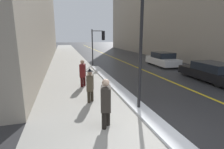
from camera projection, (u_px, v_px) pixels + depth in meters
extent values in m
plane|color=#2D2D30|center=(162.00, 137.00, 5.12)|extent=(160.00, 160.00, 0.00)
cube|color=#9E9B93|center=(70.00, 64.00, 18.69)|extent=(4.00, 80.00, 0.01)
cube|color=gold|center=(123.00, 61.00, 20.28)|extent=(0.16, 80.00, 0.00)
cube|color=white|center=(114.00, 85.00, 10.43)|extent=(0.65, 13.15, 0.10)
cylinder|color=black|center=(141.00, 44.00, 6.48)|extent=(0.12, 0.12, 5.21)
cylinder|color=black|center=(92.00, 48.00, 17.38)|extent=(0.11, 0.11, 3.53)
cylinder|color=black|center=(98.00, 31.00, 17.12)|extent=(1.10, 0.20, 0.07)
cube|color=black|center=(103.00, 36.00, 17.30)|extent=(0.32, 0.23, 0.90)
sphere|color=red|center=(103.00, 33.00, 17.35)|extent=(0.19, 0.19, 0.19)
sphere|color=orange|center=(103.00, 36.00, 17.41)|extent=(0.19, 0.19, 0.19)
sphere|color=green|center=(103.00, 39.00, 17.48)|extent=(0.19, 0.19, 0.19)
cylinder|color=black|center=(108.00, 113.00, 5.70)|extent=(0.15, 0.15, 0.86)
cylinder|color=black|center=(104.00, 116.00, 5.47)|extent=(0.15, 0.15, 0.86)
cube|color=#2D2823|center=(106.00, 98.00, 5.47)|extent=(0.42, 0.58, 0.75)
sphere|color=beige|center=(106.00, 83.00, 5.35)|extent=(0.23, 0.23, 0.23)
cylinder|color=#2A241B|center=(92.00, 93.00, 7.86)|extent=(0.14, 0.14, 0.78)
cylinder|color=#2A241B|center=(89.00, 94.00, 7.65)|extent=(0.14, 0.14, 0.78)
cube|color=#473D2D|center=(90.00, 83.00, 7.64)|extent=(0.38, 0.53, 0.68)
sphere|color=tan|center=(90.00, 72.00, 7.54)|extent=(0.21, 0.21, 0.21)
cylinder|color=black|center=(90.00, 71.00, 7.53)|extent=(0.33, 0.33, 0.01)
cone|color=black|center=(90.00, 70.00, 7.52)|extent=(0.20, 0.20, 0.13)
cylinder|color=#340C0C|center=(84.00, 79.00, 10.25)|extent=(0.15, 0.15, 0.84)
cylinder|color=#340C0C|center=(82.00, 80.00, 10.02)|extent=(0.15, 0.15, 0.84)
cube|color=#561414|center=(83.00, 71.00, 10.02)|extent=(0.41, 0.56, 0.74)
sphere|color=tan|center=(82.00, 62.00, 9.91)|extent=(0.23, 0.23, 0.23)
cube|color=black|center=(212.00, 74.00, 11.53)|extent=(2.15, 4.87, 0.56)
cube|color=black|center=(214.00, 67.00, 11.30)|extent=(1.86, 2.58, 0.50)
cylinder|color=black|center=(187.00, 72.00, 12.80)|extent=(0.23, 0.62, 0.61)
cylinder|color=black|center=(206.00, 71.00, 13.13)|extent=(0.23, 0.62, 0.61)
cylinder|color=black|center=(219.00, 82.00, 9.98)|extent=(0.23, 0.62, 0.61)
cube|color=silver|center=(162.00, 61.00, 17.31)|extent=(1.91, 4.22, 0.64)
cube|color=black|center=(163.00, 55.00, 17.08)|extent=(1.68, 2.23, 0.54)
cylinder|color=black|center=(150.00, 61.00, 18.40)|extent=(0.23, 0.71, 0.70)
cylinder|color=black|center=(162.00, 60.00, 18.72)|extent=(0.23, 0.71, 0.70)
cylinder|color=black|center=(162.00, 64.00, 15.95)|extent=(0.23, 0.71, 0.70)
cylinder|color=black|center=(176.00, 64.00, 16.27)|extent=(0.23, 0.71, 0.70)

